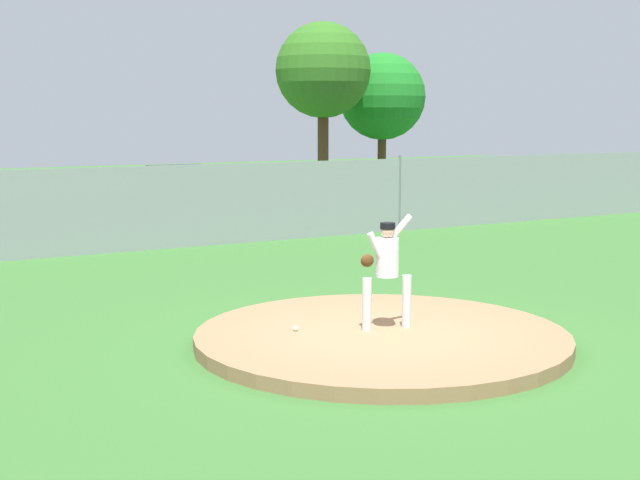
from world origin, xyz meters
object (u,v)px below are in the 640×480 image
object	(u,v)px
baseball	(296,328)
parked_car_silver	(321,190)
pitcher_youth	(387,264)
parked_car_charcoal	(37,204)
parked_car_white	(187,195)

from	to	relation	value
baseball	parked_car_silver	distance (m)	16.31
pitcher_youth	parked_car_silver	world-z (taller)	pitcher_youth
baseball	pitcher_youth	bearing A→B (deg)	-23.86
parked_car_silver	parked_car_charcoal	xyz separation A→B (m)	(-8.88, 0.11, -0.03)
pitcher_youth	parked_car_white	bearing A→B (deg)	79.63
parked_car_white	parked_car_charcoal	xyz separation A→B (m)	(-4.44, -0.23, -0.03)
baseball	parked_car_white	size ratio (longest dim) A/B	0.02
parked_car_silver	parked_car_charcoal	bearing A→B (deg)	179.28
parked_car_silver	parked_car_charcoal	distance (m)	8.88
pitcher_youth	parked_car_charcoal	size ratio (longest dim) A/B	0.39
baseball	parked_car_charcoal	distance (m)	14.15
baseball	parked_car_silver	bearing A→B (deg)	59.29
parked_car_silver	parked_car_charcoal	size ratio (longest dim) A/B	1.09
pitcher_youth	baseball	world-z (taller)	pitcher_youth
pitcher_youth	parked_car_charcoal	distance (m)	14.74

